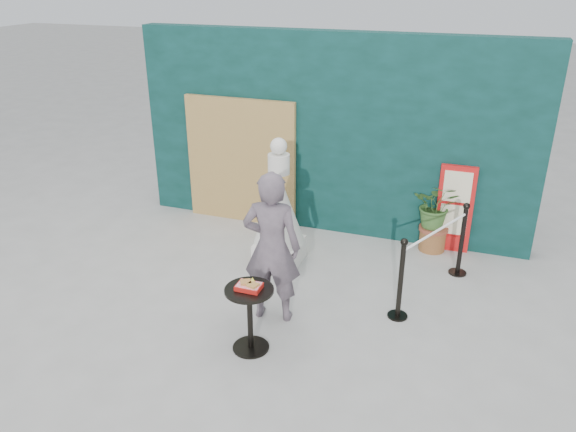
{
  "coord_description": "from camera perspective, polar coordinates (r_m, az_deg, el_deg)",
  "views": [
    {
      "loc": [
        2.09,
        -4.75,
        3.81
      ],
      "look_at": [
        0.0,
        1.2,
        1.0
      ],
      "focal_mm": 35.0,
      "sensor_mm": 36.0,
      "label": 1
    }
  ],
  "objects": [
    {
      "name": "ground",
      "position": [
        6.44,
        -3.63,
        -12.33
      ],
      "size": [
        60.0,
        60.0,
        0.0
      ],
      "primitive_type": "plane",
      "color": "#ADAAA5",
      "rests_on": "ground"
    },
    {
      "name": "woman",
      "position": [
        6.34,
        -1.66,
        -3.23
      ],
      "size": [
        0.72,
        0.52,
        1.82
      ],
      "primitive_type": "imported",
      "rotation": [
        0.0,
        0.0,
        3.28
      ],
      "color": "slate",
      "rests_on": "ground"
    },
    {
      "name": "back_wall",
      "position": [
        8.49,
        4.42,
        8.17
      ],
      "size": [
        6.0,
        0.3,
        3.0
      ],
      "primitive_type": "cube",
      "color": "black",
      "rests_on": "ground"
    },
    {
      "name": "stanchion_barrier",
      "position": [
        7.19,
        14.54,
        -4.26
      ],
      "size": [
        0.84,
        1.54,
        1.03
      ],
      "color": "black",
      "rests_on": "ground"
    },
    {
      "name": "planter",
      "position": [
        8.28,
        14.76,
        0.47
      ],
      "size": [
        0.62,
        0.54,
        1.05
      ],
      "color": "#915B2F",
      "rests_on": "ground"
    },
    {
      "name": "bamboo_fence",
      "position": [
        8.9,
        -4.81,
        5.54
      ],
      "size": [
        1.8,
        0.08,
        2.0
      ],
      "primitive_type": "cube",
      "color": "tan",
      "rests_on": "ground"
    },
    {
      "name": "food_basket",
      "position": [
        5.86,
        -3.96,
        -7.08
      ],
      "size": [
        0.26,
        0.19,
        0.11
      ],
      "color": "red",
      "rests_on": "cafe_table"
    },
    {
      "name": "cafe_table",
      "position": [
        6.02,
        -3.91,
        -9.44
      ],
      "size": [
        0.52,
        0.52,
        0.75
      ],
      "color": "black",
      "rests_on": "ground"
    },
    {
      "name": "statue",
      "position": [
        7.61,
        -0.91,
        0.2
      ],
      "size": [
        0.7,
        0.7,
        1.8
      ],
      "color": "silver",
      "rests_on": "ground"
    },
    {
      "name": "menu_board",
      "position": [
        8.33,
        16.57,
        0.67
      ],
      "size": [
        0.5,
        0.07,
        1.3
      ],
      "color": "red",
      "rests_on": "ground"
    }
  ]
}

